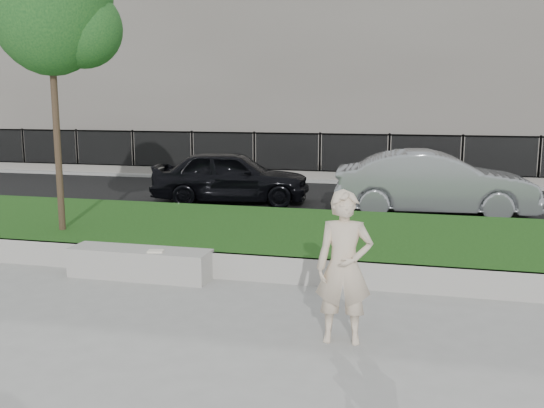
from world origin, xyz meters
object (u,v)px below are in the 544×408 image
(car_dark, at_px, (231,176))
(car_silver, at_px, (434,183))
(stone_bench, at_px, (140,263))
(book, at_px, (156,251))
(man, at_px, (344,267))

(car_dark, relative_size, car_silver, 0.89)
(stone_bench, bearing_deg, car_dark, 95.78)
(stone_bench, relative_size, book, 9.61)
(book, bearing_deg, car_dark, 85.90)
(car_dark, bearing_deg, man, -164.09)
(book, bearing_deg, car_silver, 44.28)
(car_silver, bearing_deg, stone_bench, 139.03)
(man, height_order, book, man)
(stone_bench, height_order, car_silver, car_silver)
(stone_bench, height_order, man, man)
(man, distance_m, car_dark, 9.15)
(book, xyz_separation_m, car_dark, (-0.98, 6.65, 0.26))
(stone_bench, height_order, book, book)
(car_dark, xyz_separation_m, car_silver, (5.02, -0.49, 0.06))
(man, xyz_separation_m, book, (-2.99, 1.59, -0.39))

